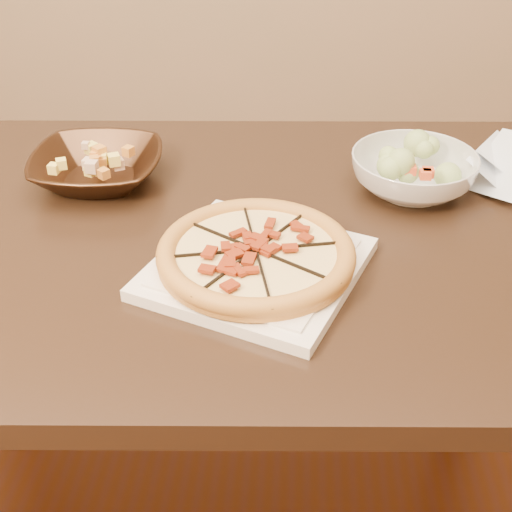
% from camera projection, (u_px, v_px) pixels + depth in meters
% --- Properties ---
extents(dining_table, '(1.33, 0.90, 0.75)m').
position_uv_depth(dining_table, '(205.00, 285.00, 1.18)').
color(dining_table, black).
rests_on(dining_table, floor).
extents(plate, '(0.35, 0.35, 0.02)m').
position_uv_depth(plate, '(256.00, 267.00, 1.01)').
color(plate, white).
rests_on(plate, dining_table).
extents(pizza, '(0.28, 0.28, 0.03)m').
position_uv_depth(pizza, '(256.00, 254.00, 0.99)').
color(pizza, '#D38F49').
rests_on(pizza, plate).
extents(bronze_bowl, '(0.23, 0.23, 0.05)m').
position_uv_depth(bronze_bowl, '(97.00, 168.00, 1.22)').
color(bronze_bowl, '#3D2718').
rests_on(bronze_bowl, dining_table).
extents(mixed_dish, '(0.10, 0.10, 0.03)m').
position_uv_depth(mixed_dish, '(94.00, 146.00, 1.20)').
color(mixed_dish, '#D2A98A').
rests_on(mixed_dish, bronze_bowl).
extents(salad_bowl, '(0.28, 0.28, 0.07)m').
position_uv_depth(salad_bowl, '(413.00, 173.00, 1.20)').
color(salad_bowl, silver).
rests_on(salad_bowl, dining_table).
extents(salad, '(0.09, 0.11, 0.04)m').
position_uv_depth(salad, '(417.00, 146.00, 1.17)').
color(salad, '#AACF77').
rests_on(salad, salad_bowl).
extents(cling_film, '(0.21, 0.19, 0.05)m').
position_uv_depth(cling_film, '(511.00, 171.00, 1.22)').
color(cling_film, white).
rests_on(cling_film, dining_table).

